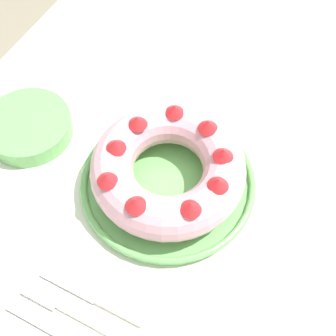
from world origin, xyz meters
name	(u,v)px	position (x,y,z in m)	size (l,w,h in m)	color
ground_plane	(178,301)	(0.00, 0.00, 0.00)	(8.00, 8.00, 0.00)	gray
dining_table	(184,201)	(0.00, 0.00, 0.64)	(1.58, 0.93, 0.73)	silver
serving_dish	(168,182)	(-0.03, 0.02, 0.74)	(0.30, 0.30, 0.02)	#6BB760
bundt_cake	(168,168)	(-0.03, 0.02, 0.78)	(0.25, 0.25, 0.09)	#E09EAD
fork	(74,313)	(-0.28, 0.05, 0.73)	(0.02, 0.21, 0.01)	white
cake_knife	(99,299)	(-0.25, 0.02, 0.73)	(0.02, 0.18, 0.01)	white
side_bowl	(29,127)	(-0.04, 0.30, 0.74)	(0.16, 0.16, 0.04)	#6BB760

